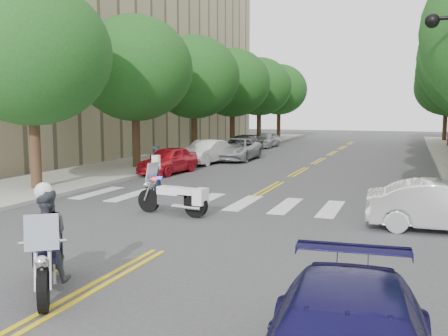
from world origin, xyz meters
The scene contains 19 objects.
ground centered at (0.00, 0.00, 0.00)m, with size 140.00×140.00×0.00m, color #38383A.
sidewalk_left centered at (-9.50, 22.00, 0.07)m, with size 5.00×60.00×0.15m, color #9E9991.
building_left centered at (-26.00, 26.00, 12.00)m, with size 26.00×44.00×24.00m, color tan.
tree_l_0 centered at (-8.80, 6.00, 5.55)m, with size 6.40×6.40×8.45m.
tree_l_1 centered at (-8.80, 14.00, 5.55)m, with size 6.40×6.40×8.45m.
tree_l_2 centered at (-8.80, 22.00, 5.55)m, with size 6.40×6.40×8.45m.
tree_l_3 centered at (-8.80, 30.00, 5.55)m, with size 6.40×6.40×8.45m.
tree_l_4 centered at (-8.80, 38.00, 5.55)m, with size 6.40×6.40×8.45m.
tree_l_5 centered at (-8.80, 46.00, 5.55)m, with size 6.40×6.40×8.45m.
tree_r_5 centered at (8.80, 46.00, 5.55)m, with size 6.40×6.40×8.45m.
motorcycle_police centered at (-0.69, -3.05, 0.91)m, with size 1.72×2.19×2.05m.
motorcycle_parked centered at (-1.32, 3.80, 0.57)m, with size 2.55×0.77×1.65m.
officer_standing centered at (-3.30, 6.06, 0.80)m, with size 0.58×0.38×1.59m, color black.
convertible centered at (6.50, 4.50, 0.69)m, with size 1.47×4.22×1.39m, color silver.
parked_car_a centered at (-6.30, 13.00, 0.70)m, with size 1.66×4.14×1.41m, color red.
parked_car_b centered at (-6.22, 18.00, 0.73)m, with size 1.54×4.42×1.46m, color white.
parked_car_c centered at (-5.20, 20.64, 0.72)m, with size 2.40×5.21×1.45m, color #98999F.
parked_car_d centered at (-6.30, 25.20, 0.69)m, with size 1.93×4.74×1.38m, color black.
parked_car_e centered at (-6.30, 31.92, 0.69)m, with size 1.62×4.03×1.37m, color #9E9FA3.
Camera 1 is at (5.51, -10.28, 3.37)m, focal length 40.00 mm.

